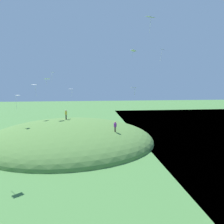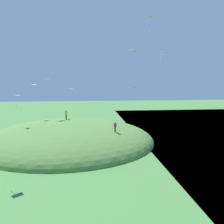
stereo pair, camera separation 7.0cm
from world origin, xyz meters
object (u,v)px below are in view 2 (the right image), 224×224
at_px(person_on_hilltop, 66,113).
at_px(mooring_post, 144,139).
at_px(person_watching_kites, 115,125).
at_px(kite_2, 150,18).
at_px(kite_0, 17,97).
at_px(kite_8, 134,88).
at_px(kite_5, 133,51).
at_px(kite_6, 53,73).
at_px(kite_1, 47,79).
at_px(kite_4, 34,85).
at_px(kite_7, 162,51).
at_px(kite_3, 71,89).

relative_size(person_on_hilltop, mooring_post, 1.38).
relative_size(person_watching_kites, kite_2, 0.83).
bearing_deg(person_watching_kites, kite_2, 175.03).
relative_size(kite_0, kite_8, 1.99).
height_order(kite_5, mooring_post, kite_5).
bearing_deg(kite_6, kite_1, 76.23).
xyz_separation_m(kite_4, kite_8, (-16.35, 12.88, -0.21)).
height_order(kite_0, kite_1, kite_1).
bearing_deg(person_watching_kites, kite_1, 8.34).
bearing_deg(kite_1, mooring_post, 160.36).
bearing_deg(mooring_post, kite_2, 78.06).
height_order(person_on_hilltop, person_watching_kites, person_on_hilltop).
height_order(kite_4, kite_5, kite_5).
bearing_deg(kite_1, kite_4, -23.82).
height_order(kite_0, kite_4, kite_4).
bearing_deg(kite_5, kite_1, 0.94).
bearing_deg(person_watching_kites, mooring_post, -106.37).
relative_size(kite_4, mooring_post, 1.72).
height_order(kite_5, kite_6, kite_5).
bearing_deg(kite_7, kite_8, 24.33).
relative_size(kite_0, kite_3, 1.20).
height_order(kite_2, kite_7, kite_2).
height_order(kite_2, kite_5, kite_2).
xyz_separation_m(person_watching_kites, kite_6, (10.93, -11.43, 8.22)).
bearing_deg(person_on_hilltop, kite_4, -40.82).
height_order(person_on_hilltop, kite_5, kite_5).
relative_size(kite_7, mooring_post, 1.34).
height_order(person_watching_kites, kite_3, kite_3).
xyz_separation_m(kite_6, kite_7, (-17.68, 12.26, 2.89)).
xyz_separation_m(kite_1, kite_4, (2.57, -1.13, -1.16)).
distance_m(kite_5, kite_8, 13.93).
xyz_separation_m(kite_0, kite_8, (-17.69, 7.08, 1.51)).
xyz_separation_m(kite_0, kite_3, (-7.39, -14.40, 0.59)).
xyz_separation_m(kite_1, kite_5, (-16.11, -0.27, 5.30)).
xyz_separation_m(person_on_hilltop, kite_7, (-14.87, 8.05, 10.19)).
distance_m(kite_3, kite_8, 23.83).
distance_m(person_watching_kites, kite_5, 16.08).
bearing_deg(person_on_hilltop, kite_7, 135.63).
bearing_deg(kite_1, person_watching_kites, 142.49).
xyz_separation_m(kite_4, kite_5, (-18.68, 0.87, 6.46)).
distance_m(kite_1, kite_2, 21.74).
bearing_deg(kite_3, person_on_hilltop, 89.75).
distance_m(kite_4, kite_8, 20.81).
bearing_deg(kite_7, kite_4, -27.43).
xyz_separation_m(kite_1, kite_7, (-18.30, 9.70, 3.99)).
bearing_deg(kite_7, kite_0, -12.76).
distance_m(person_on_hilltop, kite_7, 19.74).
distance_m(kite_7, kite_8, 7.31).
xyz_separation_m(kite_4, mooring_post, (-19.50, 7.18, -9.08)).
bearing_deg(kite_0, kite_8, 158.20).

